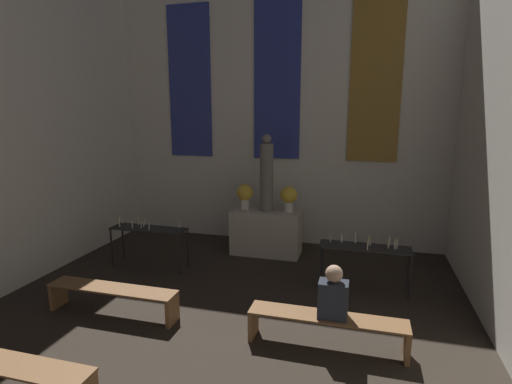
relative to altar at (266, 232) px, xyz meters
name	(u,v)px	position (x,y,z in m)	size (l,w,h in m)	color
wall_back	(278,108)	(0.00, 0.97, 2.54)	(7.45, 0.16, 5.94)	silver
altar	(266,232)	(0.00, 0.00, 0.00)	(1.41, 0.62, 0.93)	#BCB29E
statue	(267,175)	(0.00, 0.00, 1.20)	(0.27, 0.27, 1.56)	slate
flower_vase_left	(245,194)	(-0.46, 0.00, 0.78)	(0.34, 0.34, 0.53)	beige
flower_vase_right	(289,197)	(0.46, 0.00, 0.78)	(0.34, 0.34, 0.53)	beige
candle_rack_left	(148,233)	(-1.98, -1.27, 0.21)	(1.46, 0.43, 0.96)	black
candle_rack_right	(365,252)	(1.98, -1.27, 0.21)	(1.46, 0.43, 0.97)	black
pew_third_left	(5,371)	(-1.54, -4.88, -0.15)	(1.97, 0.36, 0.42)	brown
pew_back_left	(112,295)	(-1.54, -3.07, -0.15)	(1.97, 0.36, 0.42)	brown
pew_back_right	(327,324)	(1.54, -3.07, -0.15)	(1.97, 0.36, 0.42)	brown
person_seated	(333,294)	(1.61, -3.07, 0.26)	(0.36, 0.24, 0.68)	#282D38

